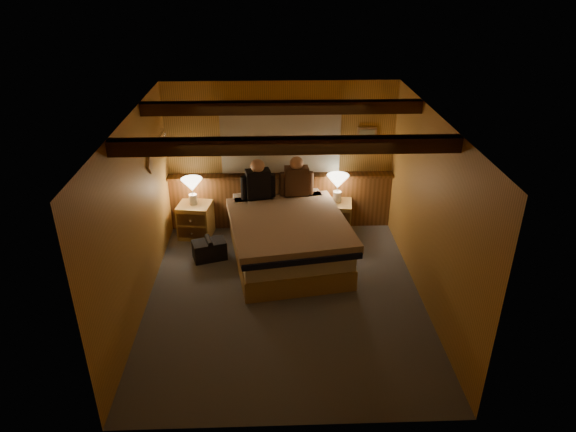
{
  "coord_description": "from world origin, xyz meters",
  "views": [
    {
      "loc": [
        -0.16,
        -5.6,
        4.01
      ],
      "look_at": [
        0.06,
        0.4,
        1.0
      ],
      "focal_mm": 32.0,
      "sensor_mm": 36.0,
      "label": 1
    }
  ],
  "objects_px": {
    "nightstand_left": "(196,220)",
    "person_left": "(258,182)",
    "nightstand_right": "(335,218)",
    "duffel_bag": "(209,250)",
    "lamp_right": "(338,183)",
    "bed": "(287,238)",
    "lamp_left": "(192,186)",
    "person_right": "(296,179)"
  },
  "relations": [
    {
      "from": "nightstand_right",
      "to": "lamp_left",
      "type": "height_order",
      "value": "lamp_left"
    },
    {
      "from": "person_left",
      "to": "person_right",
      "type": "distance_m",
      "value": 0.6
    },
    {
      "from": "nightstand_left",
      "to": "person_right",
      "type": "distance_m",
      "value": 1.75
    },
    {
      "from": "nightstand_left",
      "to": "nightstand_right",
      "type": "distance_m",
      "value": 2.25
    },
    {
      "from": "lamp_right",
      "to": "bed",
      "type": "bearing_deg",
      "value": -134.22
    },
    {
      "from": "person_left",
      "to": "lamp_right",
      "type": "bearing_deg",
      "value": -4.86
    },
    {
      "from": "lamp_right",
      "to": "person_left",
      "type": "relative_size",
      "value": 0.68
    },
    {
      "from": "bed",
      "to": "person_left",
      "type": "distance_m",
      "value": 1.01
    },
    {
      "from": "lamp_right",
      "to": "person_right",
      "type": "relative_size",
      "value": 0.69
    },
    {
      "from": "lamp_right",
      "to": "person_left",
      "type": "height_order",
      "value": "person_left"
    },
    {
      "from": "bed",
      "to": "lamp_left",
      "type": "relative_size",
      "value": 5.35
    },
    {
      "from": "duffel_bag",
      "to": "lamp_left",
      "type": "bearing_deg",
      "value": 94.37
    },
    {
      "from": "bed",
      "to": "person_left",
      "type": "bearing_deg",
      "value": 112.33
    },
    {
      "from": "nightstand_left",
      "to": "person_left",
      "type": "bearing_deg",
      "value": 3.38
    },
    {
      "from": "nightstand_left",
      "to": "lamp_right",
      "type": "distance_m",
      "value": 2.34
    },
    {
      "from": "person_right",
      "to": "lamp_right",
      "type": "bearing_deg",
      "value": 0.8
    },
    {
      "from": "lamp_right",
      "to": "nightstand_left",
      "type": "bearing_deg",
      "value": -178.75
    },
    {
      "from": "nightstand_left",
      "to": "lamp_right",
      "type": "bearing_deg",
      "value": 10.34
    },
    {
      "from": "person_left",
      "to": "bed",
      "type": "bearing_deg",
      "value": -70.16
    },
    {
      "from": "bed",
      "to": "person_right",
      "type": "distance_m",
      "value": 1.0
    },
    {
      "from": "nightstand_left",
      "to": "person_right",
      "type": "bearing_deg",
      "value": 9.08
    },
    {
      "from": "person_right",
      "to": "duffel_bag",
      "type": "xyz_separation_m",
      "value": [
        -1.33,
        -0.72,
        -0.81
      ]
    },
    {
      "from": "person_left",
      "to": "duffel_bag",
      "type": "distance_m",
      "value": 1.26
    },
    {
      "from": "person_left",
      "to": "nightstand_left",
      "type": "bearing_deg",
      "value": 162.51
    },
    {
      "from": "nightstand_left",
      "to": "duffel_bag",
      "type": "height_order",
      "value": "nightstand_left"
    },
    {
      "from": "nightstand_right",
      "to": "person_left",
      "type": "bearing_deg",
      "value": -167.52
    },
    {
      "from": "bed",
      "to": "nightstand_right",
      "type": "relative_size",
      "value": 4.14
    },
    {
      "from": "nightstand_right",
      "to": "lamp_left",
      "type": "xyz_separation_m",
      "value": [
        -2.26,
        0.02,
        0.58
      ]
    },
    {
      "from": "lamp_left",
      "to": "person_left",
      "type": "distance_m",
      "value": 1.04
    },
    {
      "from": "nightstand_left",
      "to": "person_left",
      "type": "height_order",
      "value": "person_left"
    },
    {
      "from": "bed",
      "to": "lamp_left",
      "type": "distance_m",
      "value": 1.74
    },
    {
      "from": "lamp_left",
      "to": "person_right",
      "type": "bearing_deg",
      "value": -0.86
    },
    {
      "from": "person_right",
      "to": "duffel_bag",
      "type": "height_order",
      "value": "person_right"
    },
    {
      "from": "lamp_left",
      "to": "duffel_bag",
      "type": "distance_m",
      "value": 1.07
    },
    {
      "from": "nightstand_right",
      "to": "person_left",
      "type": "distance_m",
      "value": 1.41
    },
    {
      "from": "nightstand_left",
      "to": "duffel_bag",
      "type": "distance_m",
      "value": 0.79
    },
    {
      "from": "lamp_right",
      "to": "person_left",
      "type": "distance_m",
      "value": 1.26
    },
    {
      "from": "duffel_bag",
      "to": "person_left",
      "type": "bearing_deg",
      "value": 23.08
    },
    {
      "from": "nightstand_right",
      "to": "lamp_right",
      "type": "bearing_deg",
      "value": 76.4
    },
    {
      "from": "person_left",
      "to": "person_right",
      "type": "height_order",
      "value": "person_left"
    },
    {
      "from": "duffel_bag",
      "to": "nightstand_left",
      "type": "bearing_deg",
      "value": 94.25
    },
    {
      "from": "lamp_right",
      "to": "person_left",
      "type": "bearing_deg",
      "value": -173.08
    }
  ]
}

